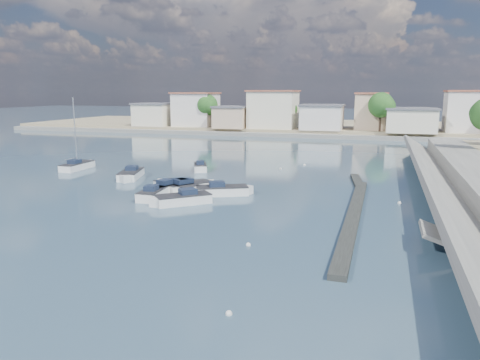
% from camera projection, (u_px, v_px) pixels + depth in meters
% --- Properties ---
extents(ground, '(400.00, 400.00, 0.00)m').
position_uv_depth(ground, '(317.00, 160.00, 66.19)').
color(ground, '#2E465D').
rests_on(ground, ground).
extents(breakwater, '(2.00, 31.02, 0.35)m').
position_uv_depth(breakwater, '(355.00, 207.00, 38.52)').
color(breakwater, black).
rests_on(breakwater, ground).
extents(far_shore_land, '(160.00, 40.00, 1.40)m').
position_uv_depth(far_shore_land, '(346.00, 128.00, 114.88)').
color(far_shore_land, gray).
rests_on(far_shore_land, ground).
extents(far_shore_quay, '(160.00, 2.50, 0.80)m').
position_uv_depth(far_shore_quay, '(338.00, 137.00, 95.22)').
color(far_shore_quay, slate).
rests_on(far_shore_quay, ground).
extents(far_town, '(113.01, 12.80, 8.35)m').
position_uv_depth(far_town, '(394.00, 114.00, 96.83)').
color(far_town, '#ECE4C5').
rests_on(far_town, far_shore_land).
extents(shore_trees, '(74.56, 38.32, 7.92)m').
position_uv_depth(shore_trees, '(382.00, 109.00, 89.01)').
color(shore_trees, '#38281E').
rests_on(shore_trees, ground).
extents(motorboat_a, '(2.02, 4.78, 1.48)m').
position_uv_depth(motorboat_a, '(154.00, 194.00, 42.45)').
color(motorboat_a, white).
rests_on(motorboat_a, ground).
extents(motorboat_b, '(4.26, 4.85, 1.48)m').
position_uv_depth(motorboat_b, '(191.00, 187.00, 45.56)').
color(motorboat_b, white).
rests_on(motorboat_b, ground).
extents(motorboat_c, '(5.55, 4.31, 1.48)m').
position_uv_depth(motorboat_c, '(175.00, 187.00, 45.53)').
color(motorboat_c, white).
rests_on(motorboat_c, ground).
extents(motorboat_d, '(4.81, 4.59, 1.48)m').
position_uv_depth(motorboat_d, '(180.00, 200.00, 40.08)').
color(motorboat_d, white).
rests_on(motorboat_d, ground).
extents(motorboat_e, '(3.17, 5.21, 1.48)m').
position_uv_depth(motorboat_e, '(171.00, 188.00, 45.16)').
color(motorboat_e, white).
rests_on(motorboat_e, ground).
extents(motorboat_f, '(2.80, 4.03, 1.48)m').
position_uv_depth(motorboat_f, '(200.00, 167.00, 57.22)').
color(motorboat_f, white).
rests_on(motorboat_f, ground).
extents(motorboat_g, '(3.34, 5.79, 1.48)m').
position_uv_depth(motorboat_g, '(130.00, 175.00, 51.90)').
color(motorboat_g, white).
rests_on(motorboat_g, ground).
extents(motorboat_h, '(5.24, 3.76, 1.48)m').
position_uv_depth(motorboat_h, '(225.00, 191.00, 43.67)').
color(motorboat_h, white).
rests_on(motorboat_h, ground).
extents(sailboat, '(1.91, 5.78, 9.00)m').
position_uv_depth(sailboat, '(78.00, 166.00, 58.08)').
color(sailboat, white).
rests_on(sailboat, ground).
extents(mooring_buoys, '(16.40, 42.35, 0.31)m').
position_uv_depth(mooring_buoys, '(324.00, 197.00, 42.73)').
color(mooring_buoys, white).
rests_on(mooring_buoys, ground).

